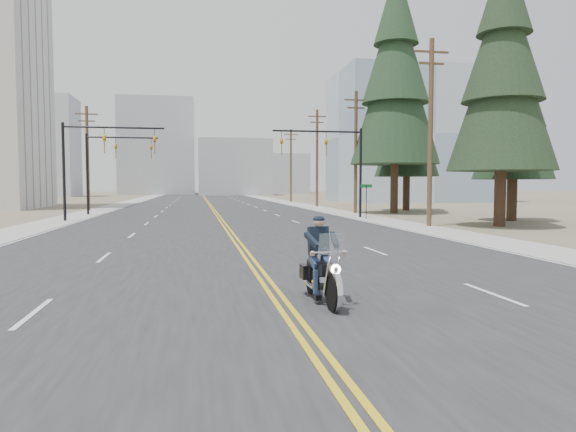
{
  "coord_description": "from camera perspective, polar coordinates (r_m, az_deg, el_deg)",
  "views": [
    {
      "loc": [
        -1.8,
        -6.78,
        2.57
      ],
      "look_at": [
        1.04,
        8.98,
        1.6
      ],
      "focal_mm": 32.0,
      "sensor_mm": 36.0,
      "label": 1
    }
  ],
  "objects": [
    {
      "name": "ground_plane",
      "position": [
        7.47,
        4.58,
        -16.66
      ],
      "size": [
        400.0,
        400.0,
        0.0
      ],
      "primitive_type": "plane",
      "color": "#776D56",
      "rests_on": "ground"
    },
    {
      "name": "road",
      "position": [
        76.84,
        -8.88,
        1.51
      ],
      "size": [
        20.0,
        200.0,
        0.01
      ],
      "primitive_type": "cube",
      "color": "#303033",
      "rests_on": "ground"
    },
    {
      "name": "sidewalk_left",
      "position": [
        77.43,
        -17.42,
        1.4
      ],
      "size": [
        3.0,
        200.0,
        0.01
      ],
      "primitive_type": "cube",
      "color": "#A5A5A0",
      "rests_on": "ground"
    },
    {
      "name": "sidewalk_right",
      "position": [
        77.97,
        -0.4,
        1.58
      ],
      "size": [
        3.0,
        200.0,
        0.01
      ],
      "primitive_type": "cube",
      "color": "#A5A5A0",
      "rests_on": "ground"
    },
    {
      "name": "traffic_mast_left",
      "position": [
        39.51,
        -20.82,
        6.67
      ],
      "size": [
        7.1,
        0.26,
        7.0
      ],
      "color": "black",
      "rests_on": "ground"
    },
    {
      "name": "traffic_mast_right",
      "position": [
        40.32,
        5.33,
        6.81
      ],
      "size": [
        7.1,
        0.26,
        7.0
      ],
      "color": "black",
      "rests_on": "ground"
    },
    {
      "name": "traffic_mast_far",
      "position": [
        47.43,
        -19.43,
        6.05
      ],
      "size": [
        6.1,
        0.26,
        7.0
      ],
      "color": "black",
      "rests_on": "ground"
    },
    {
      "name": "street_sign",
      "position": [
        38.89,
        8.69,
        2.29
      ],
      "size": [
        0.9,
        0.06,
        2.62
      ],
      "color": "black",
      "rests_on": "ground"
    },
    {
      "name": "utility_pole_b",
      "position": [
        33.21,
        15.55,
        9.24
      ],
      "size": [
        2.2,
        0.3,
        11.5
      ],
      "color": "brown",
      "rests_on": "ground"
    },
    {
      "name": "utility_pole_c",
      "position": [
        47.12,
        7.53,
        7.28
      ],
      "size": [
        2.2,
        0.3,
        11.0
      ],
      "color": "brown",
      "rests_on": "ground"
    },
    {
      "name": "utility_pole_d",
      "position": [
        61.56,
        3.24,
        6.63
      ],
      "size": [
        2.2,
        0.3,
        11.5
      ],
      "color": "brown",
      "rests_on": "ground"
    },
    {
      "name": "utility_pole_e",
      "position": [
        78.16,
        0.33,
        5.78
      ],
      "size": [
        2.2,
        0.3,
        11.0
      ],
      "color": "brown",
      "rests_on": "ground"
    },
    {
      "name": "utility_pole_left",
      "position": [
        55.89,
        -21.38,
        6.21
      ],
      "size": [
        2.2,
        0.3,
        10.5
      ],
      "color": "brown",
      "rests_on": "ground"
    },
    {
      "name": "glass_building",
      "position": [
        84.22,
        13.63,
        8.43
      ],
      "size": [
        24.0,
        16.0,
        20.0
      ],
      "primitive_type": "cube",
      "color": "#9EB5CC",
      "rests_on": "ground"
    },
    {
      "name": "haze_bldg_a",
      "position": [
        126.5,
        -25.62,
        6.94
      ],
      "size": [
        14.0,
        12.0,
        22.0
      ],
      "primitive_type": "cube",
      "color": "#B7BCC6",
      "rests_on": "ground"
    },
    {
      "name": "haze_bldg_b",
      "position": [
        132.22,
        -6.0,
        5.36
      ],
      "size": [
        18.0,
        14.0,
        14.0
      ],
      "primitive_type": "cube",
      "color": "#ADB2B7",
      "rests_on": "ground"
    },
    {
      "name": "haze_bldg_c",
      "position": [
        124.2,
        9.51,
        6.38
      ],
      "size": [
        16.0,
        12.0,
        18.0
      ],
      "primitive_type": "cube",
      "color": "#B7BCC6",
      "rests_on": "ground"
    },
    {
      "name": "haze_bldg_d",
      "position": [
        147.5,
        -14.29,
        7.41
      ],
      "size": [
        20.0,
        15.0,
        26.0
      ],
      "primitive_type": "cube",
      "color": "#ADB2B7",
      "rests_on": "ground"
    },
    {
      "name": "haze_bldg_e",
      "position": [
        159.09,
        -0.53,
        4.7
      ],
      "size": [
        14.0,
        14.0,
        12.0
      ],
      "primitive_type": "cube",
      "color": "#B7BCC6",
      "rests_on": "ground"
    },
    {
      "name": "motorcyclist",
      "position": [
        11.21,
        3.85,
        -4.88
      ],
      "size": [
        1.1,
        2.44,
        1.89
      ],
      "primitive_type": null,
      "rotation": [
        0.0,
        0.0,
        3.17
      ],
      "color": "black",
      "rests_on": "ground"
    },
    {
      "name": "conifer_near",
      "position": [
        35.15,
        22.81,
        15.23
      ],
      "size": [
        6.51,
        6.51,
        17.24
      ],
      "rotation": [
        0.0,
        0.0,
        -0.25
      ],
      "color": "#382619",
      "rests_on": "ground"
    },
    {
      "name": "conifer_mid",
      "position": [
        40.71,
        23.86,
        11.65
      ],
      "size": [
        5.6,
        5.6,
        14.93
      ],
      "rotation": [
        0.0,
        0.0,
        -0.3
      ],
      "color": "#382619",
      "rests_on": "ground"
    },
    {
      "name": "conifer_tall",
      "position": [
        48.9,
        11.87,
        15.48
      ],
      "size": [
        8.03,
        8.03,
        22.31
      ],
      "rotation": [
        0.0,
        0.0,
        0.11
      ],
      "color": "#382619",
      "rests_on": "ground"
    },
    {
      "name": "conifer_far",
      "position": [
        53.77,
        13.12,
        11.17
      ],
      "size": [
        6.42,
        6.42,
        17.2
      ],
      "rotation": [
        0.0,
        0.0,
        0.38
      ],
      "color": "#382619",
      "rests_on": "ground"
    }
  ]
}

